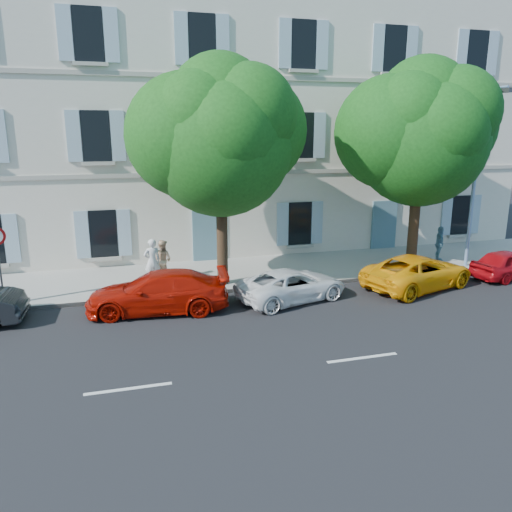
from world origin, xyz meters
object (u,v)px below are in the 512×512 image
object	(u,v)px
car_red_hatchback	(509,264)
tree_left	(220,144)
tree_right	(420,140)
street_lamp	(478,169)
pedestrian_a	(152,261)
pedestrian_c	(439,244)
car_white_coupe	(292,285)
pedestrian_b	(163,260)
car_yellow_supercar	(418,272)
car_red_coupe	(158,292)

from	to	relation	value
car_red_hatchback	tree_left	size ratio (longest dim) A/B	0.43
tree_right	street_lamp	xyz separation A→B (m)	(2.42, -0.60, -1.14)
pedestrian_a	pedestrian_c	xyz separation A→B (m)	(12.52, -0.09, -0.08)
car_white_coupe	pedestrian_a	bearing A→B (deg)	41.93
tree_left	pedestrian_a	world-z (taller)	tree_left
car_white_coupe	pedestrian_c	size ratio (longest dim) A/B	2.56
street_lamp	pedestrian_b	size ratio (longest dim) A/B	4.65
tree_right	street_lamp	world-z (taller)	tree_right
car_yellow_supercar	pedestrian_c	size ratio (longest dim) A/B	2.93
car_white_coupe	street_lamp	xyz separation A→B (m)	(8.65, 1.72, 3.73)
car_red_hatchback	pedestrian_a	world-z (taller)	pedestrian_a
pedestrian_a	car_yellow_supercar	bearing A→B (deg)	152.60
car_white_coupe	street_lamp	size ratio (longest dim) A/B	0.55
street_lamp	car_red_coupe	bearing A→B (deg)	-173.21
street_lamp	pedestrian_b	distance (m)	13.33
pedestrian_b	car_red_coupe	bearing A→B (deg)	123.67
pedestrian_a	car_red_hatchback	bearing A→B (deg)	158.24
street_lamp	tree_left	bearing A→B (deg)	177.84
car_white_coupe	car_red_coupe	bearing A→B (deg)	72.46
tree_left	pedestrian_b	world-z (taller)	tree_left
car_yellow_supercar	tree_right	bearing A→B (deg)	-44.88
pedestrian_a	tree_left	bearing A→B (deg)	152.31
tree_left	pedestrian_c	distance (m)	10.92
street_lamp	car_yellow_supercar	bearing A→B (deg)	-154.74
tree_left	street_lamp	distance (m)	10.74
car_red_hatchback	tree_right	world-z (taller)	tree_right
tree_left	pedestrian_c	xyz separation A→B (m)	(9.97, 0.68, -4.41)
car_red_hatchback	pedestrian_c	size ratio (longest dim) A/B	2.21
pedestrian_a	pedestrian_c	world-z (taller)	pedestrian_a
pedestrian_c	car_yellow_supercar	bearing A→B (deg)	158.67
car_red_coupe	pedestrian_c	xyz separation A→B (m)	(12.56, 2.66, 0.26)
car_yellow_supercar	pedestrian_c	xyz separation A→B (m)	(2.87, 2.77, 0.30)
tree_right	pedestrian_c	distance (m)	4.83
car_red_hatchback	tree_right	bearing A→B (deg)	45.08
car_white_coupe	tree_left	world-z (taller)	tree_left
street_lamp	pedestrian_a	distance (m)	13.68
car_red_coupe	car_yellow_supercar	world-z (taller)	car_red_coupe
car_red_hatchback	tree_right	size ratio (longest dim) A/B	0.42
car_white_coupe	tree_right	xyz separation A→B (m)	(6.23, 2.32, 4.87)
car_red_hatchback	tree_left	xyz separation A→B (m)	(-11.41, 1.92, 4.76)
car_yellow_supercar	car_red_hatchback	xyz separation A→B (m)	(4.32, 0.18, -0.05)
car_red_coupe	tree_right	bearing A→B (deg)	108.52
car_red_coupe	pedestrian_c	bearing A→B (deg)	109.14
car_yellow_supercar	tree_right	world-z (taller)	tree_right
car_red_hatchback	tree_left	bearing A→B (deg)	69.35
car_red_hatchback	pedestrian_b	world-z (taller)	pedestrian_b
car_red_coupe	pedestrian_a	xyz separation A→B (m)	(0.04, 2.75, 0.34)
pedestrian_b	pedestrian_a	bearing A→B (deg)	86.71
pedestrian_a	pedestrian_c	bearing A→B (deg)	168.72
street_lamp	pedestrian_c	distance (m)	3.60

